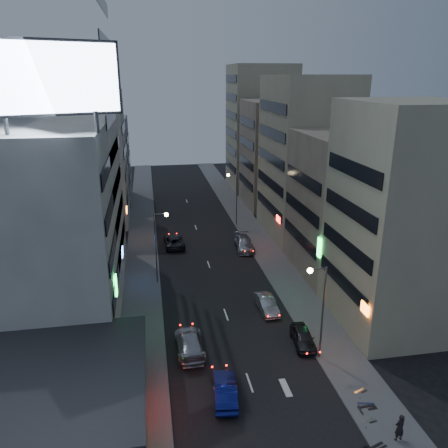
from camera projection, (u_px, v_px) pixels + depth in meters
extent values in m
plane|color=black|center=(263.00, 422.00, 29.02)|extent=(180.00, 180.00, 0.00)
cube|color=#4C4C4F|center=(142.00, 256.00, 55.67)|extent=(4.00, 120.00, 0.12)
cube|color=#4C4C4F|center=(264.00, 248.00, 58.29)|extent=(4.00, 120.00, 0.12)
cube|color=tan|center=(45.00, 405.00, 28.02)|extent=(8.00, 12.00, 3.60)
cube|color=black|center=(57.00, 378.00, 27.55)|extent=(11.00, 13.00, 0.25)
cube|color=black|center=(124.00, 379.00, 28.43)|extent=(0.12, 4.00, 0.90)
cube|color=#FF1E14|center=(126.00, 379.00, 28.45)|extent=(0.04, 3.70, 0.70)
cube|color=beige|center=(42.00, 217.00, 42.00)|extent=(14.00, 24.00, 18.00)
cube|color=tan|center=(402.00, 219.00, 38.05)|extent=(10.00, 11.00, 20.00)
cube|color=tan|center=(348.00, 205.00, 49.50)|extent=(11.00, 12.00, 16.00)
cube|color=tan|center=(306.00, 158.00, 60.57)|extent=(10.00, 14.00, 22.00)
cube|color=beige|center=(88.00, 159.00, 65.24)|extent=(11.00, 10.00, 20.00)
cube|color=gray|center=(95.00, 160.00, 78.08)|extent=(12.00, 10.00, 15.00)
cube|color=tan|center=(277.00, 154.00, 75.29)|extent=(11.00, 12.00, 18.00)
cube|color=tan|center=(260.00, 128.00, 87.46)|extent=(12.00, 12.00, 24.00)
cylinder|color=#595B60|center=(6.00, 124.00, 29.70)|extent=(0.30, 0.30, 1.50)
cylinder|color=#595B60|center=(97.00, 122.00, 30.68)|extent=(0.30, 0.30, 1.50)
cube|color=black|center=(46.00, 78.00, 29.24)|extent=(9.52, 3.75, 5.00)
cube|color=#BFDBFF|center=(47.00, 78.00, 29.06)|extent=(9.04, 3.34, 4.60)
cylinder|color=#595B60|center=(323.00, 313.00, 34.32)|extent=(0.16, 0.16, 8.00)
cylinder|color=#595B60|center=(318.00, 269.00, 32.95)|extent=(1.40, 0.10, 0.10)
sphere|color=#FFD88C|center=(310.00, 271.00, 32.88)|extent=(0.44, 0.44, 0.44)
cylinder|color=#595B60|center=(156.00, 249.00, 47.18)|extent=(0.16, 0.16, 8.00)
cylinder|color=#595B60|center=(161.00, 214.00, 46.04)|extent=(1.40, 0.10, 0.10)
sphere|color=#FFD88C|center=(166.00, 215.00, 46.17)|extent=(0.44, 0.44, 0.44)
cylinder|color=#595B60|center=(237.00, 199.00, 66.03)|extent=(0.16, 0.16, 8.00)
cylinder|color=#595B60|center=(232.00, 174.00, 64.66)|extent=(1.40, 0.10, 0.10)
sphere|color=#FFD88C|center=(228.00, 175.00, 64.59)|extent=(0.44, 0.44, 0.44)
imported|color=#27292D|center=(303.00, 337.00, 37.20)|extent=(2.03, 4.25, 1.40)
imported|color=#ABAFB4|center=(266.00, 304.00, 42.60)|extent=(1.67, 4.35, 1.41)
imported|color=#242428|center=(174.00, 241.00, 58.77)|extent=(2.69, 5.50, 1.51)
imported|color=#9FA0A7|center=(244.00, 243.00, 57.78)|extent=(2.59, 5.64, 1.60)
imported|color=navy|center=(225.00, 390.00, 30.90)|extent=(2.07, 4.62, 1.47)
imported|color=#A5A7AE|center=(190.00, 343.00, 36.27)|extent=(2.29, 5.52, 1.60)
imported|color=black|center=(400.00, 428.00, 27.17)|extent=(0.76, 0.56, 1.90)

